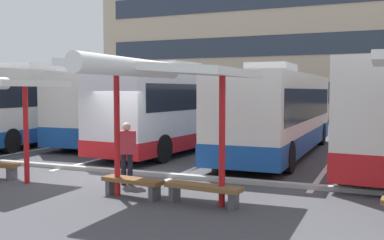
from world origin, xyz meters
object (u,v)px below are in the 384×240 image
object	(u,v)px
bench_3	(132,183)
bench_4	(203,190)
coach_bus_3	(279,114)
coach_bus_0	(50,105)
coach_bus_2	(190,108)
waiting_shelter_2	(161,72)
waiting_passenger_1	(127,149)
coach_bus_1	(134,108)

from	to	relation	value
bench_3	bench_4	size ratio (longest dim) A/B	0.90
coach_bus_3	coach_bus_0	bearing A→B (deg)	177.72
coach_bus_0	bench_3	bearing A→B (deg)	-41.88
coach_bus_2	coach_bus_3	distance (m)	4.11
bench_3	waiting_shelter_2	bearing A→B (deg)	-16.64
coach_bus_3	waiting_passenger_1	world-z (taller)	coach_bus_3
coach_bus_2	bench_3	distance (m)	9.47
coach_bus_1	waiting_shelter_2	distance (m)	12.84
waiting_shelter_2	bench_4	xyz separation A→B (m)	(0.90, 0.24, -2.59)
bench_4	coach_bus_0	bearing A→B (deg)	142.71
waiting_shelter_2	waiting_passenger_1	xyz separation A→B (m)	(-1.75, 1.44, -1.96)
bench_3	coach_bus_2	bearing A→B (deg)	104.67
bench_3	bench_4	distance (m)	1.80
coach_bus_0	waiting_passenger_1	size ratio (longest dim) A/B	7.34
coach_bus_3	waiting_passenger_1	distance (m)	7.72
waiting_passenger_1	coach_bus_3	bearing A→B (deg)	70.68
coach_bus_1	waiting_passenger_1	size ratio (longest dim) A/B	6.64
coach_bus_0	coach_bus_3	xyz separation A→B (m)	(11.61, -0.46, -0.17)
coach_bus_2	waiting_passenger_1	xyz separation A→B (m)	(1.52, -7.89, -0.77)
coach_bus_3	bench_4	bearing A→B (deg)	-89.25
coach_bus_1	coach_bus_2	bearing A→B (deg)	-21.08
coach_bus_0	coach_bus_1	bearing A→B (deg)	22.00
bench_4	coach_bus_2	bearing A→B (deg)	114.64
bench_3	coach_bus_0	bearing A→B (deg)	138.12
coach_bus_3	bench_3	distance (m)	8.70
coach_bus_2	coach_bus_0	bearing A→B (deg)	-178.73
waiting_shelter_2	bench_3	size ratio (longest dim) A/B	3.11
coach_bus_2	bench_4	xyz separation A→B (m)	(4.17, -9.09, -1.39)
coach_bus_1	coach_bus_2	distance (m)	3.91
coach_bus_1	waiting_shelter_2	size ratio (longest dim) A/B	2.21
coach_bus_0	waiting_passenger_1	distance (m)	11.94
coach_bus_2	coach_bus_3	bearing A→B (deg)	-8.80
coach_bus_1	coach_bus_2	xyz separation A→B (m)	(3.65, -1.41, 0.08)
waiting_passenger_1	coach_bus_1	bearing A→B (deg)	119.08
coach_bus_3	bench_3	world-z (taller)	coach_bus_3
waiting_shelter_2	bench_4	distance (m)	2.75
coach_bus_2	coach_bus_3	xyz separation A→B (m)	(4.06, -0.63, -0.12)
coach_bus_2	waiting_shelter_2	bearing A→B (deg)	-70.68
waiting_shelter_2	bench_3	xyz separation A→B (m)	(-0.90, 0.27, -2.59)
coach_bus_0	bench_3	world-z (taller)	coach_bus_0
coach_bus_1	bench_4	distance (m)	13.16
coach_bus_1	coach_bus_3	size ratio (longest dim) A/B	1.00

